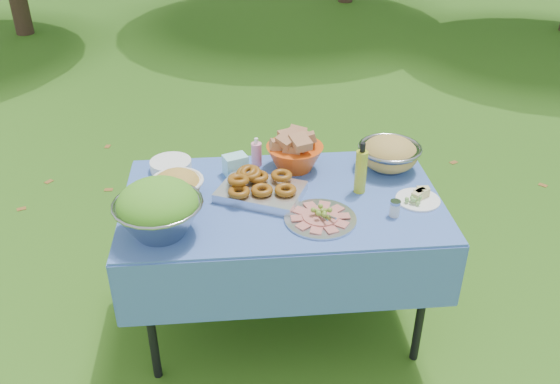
# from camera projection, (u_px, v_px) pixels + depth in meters

# --- Properties ---
(ground) EXTENTS (80.00, 80.00, 0.00)m
(ground) POSITION_uv_depth(u_px,v_px,m) (282.00, 320.00, 3.13)
(ground) COLOR black
(ground) RESTS_ON ground
(picnic_table) EXTENTS (1.46, 0.86, 0.76)m
(picnic_table) POSITION_uv_depth(u_px,v_px,m) (282.00, 263.00, 2.94)
(picnic_table) COLOR #76A2E2
(picnic_table) RESTS_ON ground
(salad_bowl) EXTENTS (0.46, 0.46, 0.24)m
(salad_bowl) POSITION_uv_depth(u_px,v_px,m) (158.00, 209.00, 2.44)
(salad_bowl) COLOR #95989E
(salad_bowl) RESTS_ON picnic_table
(pasta_bowl_white) EXTENTS (0.31, 0.31, 0.13)m
(pasta_bowl_white) POSITION_uv_depth(u_px,v_px,m) (177.00, 184.00, 2.71)
(pasta_bowl_white) COLOR white
(pasta_bowl_white) RESTS_ON picnic_table
(plate_stack) EXTENTS (0.24, 0.24, 0.05)m
(plate_stack) POSITION_uv_depth(u_px,v_px,m) (171.00, 165.00, 2.96)
(plate_stack) COLOR white
(plate_stack) RESTS_ON picnic_table
(wipes_box) EXTENTS (0.13, 0.12, 0.10)m
(wipes_box) POSITION_uv_depth(u_px,v_px,m) (235.00, 165.00, 2.91)
(wipes_box) COLOR #9CECFA
(wipes_box) RESTS_ON picnic_table
(sanitizer_bottle) EXTENTS (0.06, 0.06, 0.15)m
(sanitizer_bottle) POSITION_uv_depth(u_px,v_px,m) (257.00, 152.00, 2.97)
(sanitizer_bottle) COLOR pink
(sanitizer_bottle) RESTS_ON picnic_table
(bread_bowl) EXTENTS (0.29, 0.29, 0.19)m
(bread_bowl) POSITION_uv_depth(u_px,v_px,m) (295.00, 151.00, 2.93)
(bread_bowl) COLOR #DD4C11
(bread_bowl) RESTS_ON picnic_table
(pasta_bowl_steel) EXTENTS (0.33, 0.33, 0.16)m
(pasta_bowl_steel) POSITION_uv_depth(u_px,v_px,m) (389.00, 153.00, 2.94)
(pasta_bowl_steel) COLOR #95989E
(pasta_bowl_steel) RESTS_ON picnic_table
(fried_tray) EXTENTS (0.45, 0.40, 0.09)m
(fried_tray) POSITION_uv_depth(u_px,v_px,m) (261.00, 188.00, 2.73)
(fried_tray) COLOR silver
(fried_tray) RESTS_ON picnic_table
(charcuterie_platter) EXTENTS (0.34, 0.34, 0.07)m
(charcuterie_platter) POSITION_uv_depth(u_px,v_px,m) (321.00, 213.00, 2.56)
(charcuterie_platter) COLOR silver
(charcuterie_platter) RESTS_ON picnic_table
(oil_bottle) EXTENTS (0.07, 0.07, 0.25)m
(oil_bottle) POSITION_uv_depth(u_px,v_px,m) (361.00, 168.00, 2.72)
(oil_bottle) COLOR gold
(oil_bottle) RESTS_ON picnic_table
(cheese_plate) EXTENTS (0.20, 0.20, 0.06)m
(cheese_plate) POSITION_uv_depth(u_px,v_px,m) (418.00, 195.00, 2.70)
(cheese_plate) COLOR white
(cheese_plate) RESTS_ON picnic_table
(shaker) EXTENTS (0.06, 0.06, 0.08)m
(shaker) POSITION_uv_depth(u_px,v_px,m) (395.00, 208.00, 2.59)
(shaker) COLOR silver
(shaker) RESTS_ON picnic_table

